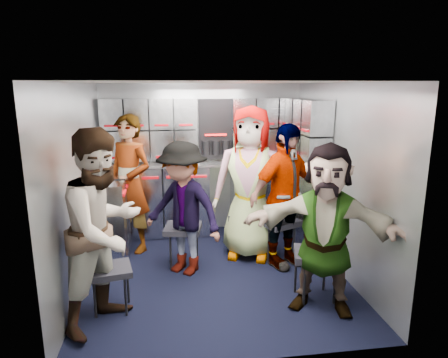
{
  "coord_description": "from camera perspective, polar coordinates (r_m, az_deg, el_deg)",
  "views": [
    {
      "loc": [
        -0.49,
        -4.12,
        2.07
      ],
      "look_at": [
        0.15,
        0.35,
        1.01
      ],
      "focal_mm": 32.0,
      "sensor_mm": 36.0,
      "label": 1
    }
  ],
  "objects": [
    {
      "name": "floor",
      "position": [
        4.64,
        -1.23,
        -13.29
      ],
      "size": [
        3.0,
        3.0,
        0.0
      ],
      "primitive_type": "plane",
      "color": "black",
      "rests_on": "ground"
    },
    {
      "name": "wall_back",
      "position": [
        5.73,
        -3.1,
        2.96
      ],
      "size": [
        2.8,
        0.04,
        2.1
      ],
      "primitive_type": "cube",
      "color": "#9399A0",
      "rests_on": "ground"
    },
    {
      "name": "wall_left",
      "position": [
        4.34,
        -19.98,
        -1.18
      ],
      "size": [
        0.04,
        3.0,
        2.1
      ],
      "primitive_type": "cube",
      "color": "#9399A0",
      "rests_on": "ground"
    },
    {
      "name": "wall_right",
      "position": [
        4.65,
        16.1,
        0.02
      ],
      "size": [
        0.04,
        3.0,
        2.1
      ],
      "primitive_type": "cube",
      "color": "#9399A0",
      "rests_on": "ground"
    },
    {
      "name": "ceiling",
      "position": [
        4.15,
        -1.38,
        13.64
      ],
      "size": [
        2.8,
        3.0,
        0.02
      ],
      "primitive_type": "cube",
      "color": "silver",
      "rests_on": "wall_back"
    },
    {
      "name": "cart_bank_back",
      "position": [
        5.66,
        -2.84,
        -2.96
      ],
      "size": [
        2.68,
        0.38,
        0.99
      ],
      "primitive_type": "cube",
      "color": "#8D939B",
      "rests_on": "ground"
    },
    {
      "name": "cart_bank_left",
      "position": [
        4.99,
        -15.84,
        -5.7
      ],
      "size": [
        0.38,
        0.76,
        0.99
      ],
      "primitive_type": "cube",
      "color": "#8D939B",
      "rests_on": "ground"
    },
    {
      "name": "counter",
      "position": [
        5.53,
        -2.9,
        2.22
      ],
      "size": [
        2.68,
        0.42,
        0.03
      ],
      "primitive_type": "cube",
      "color": "#B3B6BB",
      "rests_on": "cart_bank_back"
    },
    {
      "name": "locker_bank_back",
      "position": [
        5.52,
        -3.01,
        7.18
      ],
      "size": [
        2.68,
        0.28,
        0.82
      ],
      "primitive_type": "cube",
      "color": "#8D939B",
      "rests_on": "wall_back"
    },
    {
      "name": "locker_bank_right",
      "position": [
        5.16,
        11.72,
        6.5
      ],
      "size": [
        0.28,
        1.0,
        0.82
      ],
      "primitive_type": "cube",
      "color": "#8D939B",
      "rests_on": "wall_right"
    },
    {
      "name": "right_cabinet",
      "position": [
        5.27,
        11.59,
        -4.38
      ],
      "size": [
        0.28,
        1.2,
        1.0
      ],
      "primitive_type": "cube",
      "color": "#8D939B",
      "rests_on": "ground"
    },
    {
      "name": "coffee_niche",
      "position": [
        5.6,
        -1.22,
        7.08
      ],
      "size": [
        0.46,
        0.16,
        0.84
      ],
      "primitive_type": null,
      "color": "black",
      "rests_on": "wall_back"
    },
    {
      "name": "red_latch_strip",
      "position": [
        5.37,
        -2.68,
        0.4
      ],
      "size": [
        2.6,
        0.02,
        0.03
      ],
      "primitive_type": "cube",
      "color": "#A7040E",
      "rests_on": "cart_bank_back"
    },
    {
      "name": "jump_seat_near_left",
      "position": [
        3.93,
        -15.89,
        -12.7
      ],
      "size": [
        0.43,
        0.41,
        0.44
      ],
      "rotation": [
        0.0,
        0.0,
        0.19
      ],
      "color": "black",
      "rests_on": "ground"
    },
    {
      "name": "jump_seat_mid_left",
      "position": [
        4.7,
        -5.89,
        -7.31
      ],
      "size": [
        0.47,
        0.45,
        0.48
      ],
      "rotation": [
        0.0,
        0.0,
        -0.18
      ],
      "color": "black",
      "rests_on": "ground"
    },
    {
      "name": "jump_seat_center",
      "position": [
        5.11,
        3.26,
        -5.38
      ],
      "size": [
        0.52,
        0.51,
        0.5
      ],
      "rotation": [
        0.0,
        0.0,
        -0.29
      ],
      "color": "black",
      "rests_on": "ground"
    },
    {
      "name": "jump_seat_mid_right",
      "position": [
        4.89,
        7.84,
        -6.36
      ],
      "size": [
        0.55,
        0.54,
        0.5
      ],
      "rotation": [
        0.0,
        0.0,
        0.43
      ],
      "color": "black",
      "rests_on": "ground"
    },
    {
      "name": "jump_seat_near_right",
      "position": [
        4.07,
        13.01,
        -10.82
      ],
      "size": [
        0.51,
        0.49,
        0.49
      ],
      "rotation": [
        0.0,
        0.0,
        -0.27
      ],
      "color": "black",
      "rests_on": "ground"
    },
    {
      "name": "attendant_standing",
      "position": [
        5.12,
        -13.31,
        -0.73
      ],
      "size": [
        0.75,
        0.71,
        1.73
      ],
      "primitive_type": "imported",
      "rotation": [
        0.0,
        0.0,
        -0.64
      ],
      "color": "black",
      "rests_on": "ground"
    },
    {
      "name": "attendant_arc_a",
      "position": [
        3.58,
        -16.76,
        -6.94
      ],
      "size": [
        1.03,
        1.07,
        1.74
      ],
      "primitive_type": "imported",
      "rotation": [
        0.0,
        0.0,
        0.95
      ],
      "color": "black",
      "rests_on": "ground"
    },
    {
      "name": "attendant_arc_b",
      "position": [
        4.42,
        -5.88,
        -4.26
      ],
      "size": [
        1.1,
        1.04,
        1.49
      ],
      "primitive_type": "imported",
      "rotation": [
        0.0,
        0.0,
        -0.68
      ],
      "color": "black",
      "rests_on": "ground"
    },
    {
      "name": "attendant_arc_c",
      "position": [
        4.8,
        3.75,
        -0.62
      ],
      "size": [
        1.05,
        0.87,
        1.85
      ],
      "primitive_type": "imported",
      "rotation": [
        0.0,
        0.0,
        -0.36
      ],
      "color": "black",
      "rests_on": "ground"
    },
    {
      "name": "attendant_arc_d",
      "position": [
        4.61,
        8.6,
        -2.48
      ],
      "size": [
        1.06,
        0.81,
        1.67
      ],
      "primitive_type": "imported",
      "rotation": [
        0.0,
        0.0,
        0.48
      ],
      "color": "black",
      "rests_on": "ground"
    },
    {
      "name": "attendant_arc_e",
      "position": [
        3.78,
        14.26,
        -6.95
      ],
      "size": [
        1.53,
        1.07,
        1.58
      ],
      "primitive_type": "imported",
      "rotation": [
        0.0,
        0.0,
        -0.46
      ],
      "color": "black",
      "rests_on": "ground"
    },
    {
      "name": "bottle_left",
      "position": [
        5.44,
        -7.07,
        3.33
      ],
      "size": [
        0.07,
        0.07,
        0.23
      ],
      "primitive_type": "cylinder",
      "color": "white",
      "rests_on": "counter"
    },
    {
      "name": "bottle_mid",
      "position": [
        5.45,
        -4.8,
        3.44
      ],
      "size": [
        0.07,
        0.07,
        0.24
      ],
      "primitive_type": "cylinder",
      "color": "white",
      "rests_on": "counter"
    },
    {
      "name": "bottle_right",
      "position": [
        5.59,
        5.21,
        3.74
      ],
      "size": [
        0.07,
        0.07,
        0.25
      ],
      "primitive_type": "cylinder",
      "color": "white",
      "rests_on": "counter"
    },
    {
      "name": "cup_left",
      "position": [
        5.48,
        -14.64,
        2.42
      ],
      "size": [
        0.08,
        0.08,
        0.11
      ],
      "primitive_type": "cylinder",
      "color": "#C7AE8C",
      "rests_on": "counter"
    },
    {
      "name": "cup_right",
      "position": [
        5.61,
        6.17,
        2.97
      ],
      "size": [
        0.08,
        0.08,
        0.1
      ],
      "primitive_type": "cylinder",
      "color": "#C7AE8C",
      "rests_on": "counter"
    }
  ]
}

